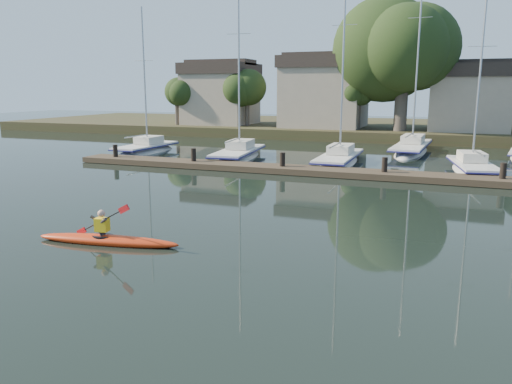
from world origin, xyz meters
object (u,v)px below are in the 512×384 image
(kayak, at_px, (107,238))
(sailboat_0, at_px, (146,155))
(sailboat_6, at_px, (411,155))
(dock, at_px, (331,172))
(sailboat_3, at_px, (472,175))
(sailboat_2, at_px, (339,167))
(sailboat_1, at_px, (239,161))

(kayak, distance_m, sailboat_0, 23.97)
(sailboat_0, bearing_deg, sailboat_6, 22.43)
(dock, bearing_deg, sailboat_3, 27.50)
(kayak, xyz_separation_m, dock, (4.07, 15.52, 0.01))
(sailboat_3, bearing_deg, kayak, -130.03)
(sailboat_3, bearing_deg, sailboat_2, 166.65)
(sailboat_1, distance_m, sailboat_3, 15.56)
(kayak, xyz_separation_m, sailboat_6, (7.72, 28.38, -0.39))
(kayak, bearing_deg, dock, 66.82)
(kayak, distance_m, sailboat_3, 22.85)
(sailboat_1, height_order, sailboat_6, sailboat_6)
(sailboat_3, bearing_deg, sailboat_1, 168.87)
(sailboat_0, height_order, sailboat_2, sailboat_2)
(sailboat_6, bearing_deg, sailboat_0, -155.24)
(sailboat_0, bearing_deg, sailboat_2, -0.91)
(sailboat_2, distance_m, sailboat_6, 9.18)
(sailboat_0, relative_size, sailboat_6, 0.70)
(sailboat_2, height_order, sailboat_6, sailboat_6)
(kayak, height_order, dock, kayak)
(sailboat_2, bearing_deg, sailboat_1, 180.00)
(dock, distance_m, sailboat_3, 8.74)
(kayak, relative_size, sailboat_2, 0.32)
(kayak, distance_m, dock, 16.04)
(sailboat_1, xyz_separation_m, sailboat_6, (11.46, 8.22, 0.00))
(sailboat_0, bearing_deg, dock, -16.96)
(sailboat_2, xyz_separation_m, sailboat_6, (4.15, 8.18, -0.01))
(sailboat_2, bearing_deg, sailboat_3, -4.74)
(sailboat_1, distance_m, sailboat_2, 7.30)
(sailboat_0, height_order, sailboat_6, sailboat_6)
(dock, bearing_deg, sailboat_6, 74.14)
(sailboat_1, height_order, sailboat_2, sailboat_2)
(dock, xyz_separation_m, sailboat_1, (-7.80, 4.64, -0.41))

